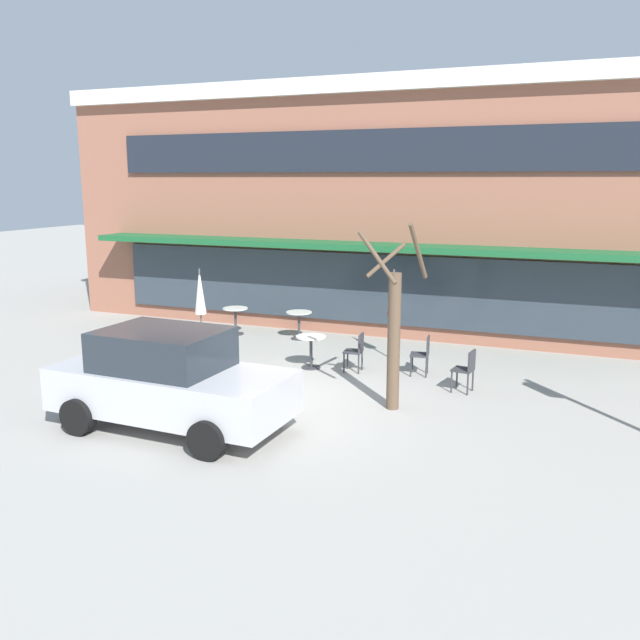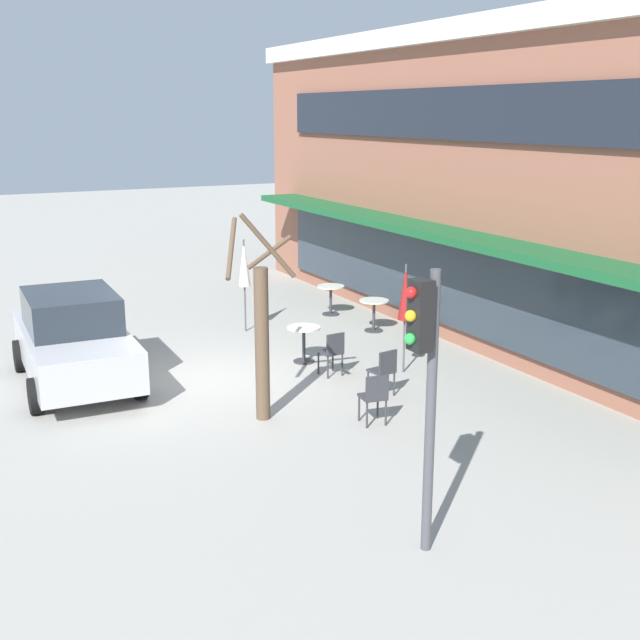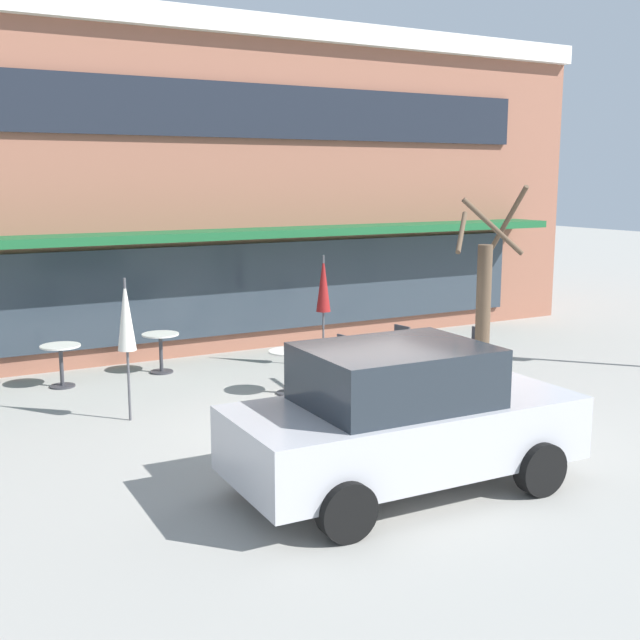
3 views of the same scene
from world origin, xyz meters
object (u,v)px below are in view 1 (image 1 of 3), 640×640
Objects in this scene: parked_sedan at (169,380)px; patio_umbrella_green_folded at (394,293)px; cafe_table_near_wall at (235,316)px; cafe_chair_2 at (356,349)px; cafe_chair_1 at (466,368)px; street_tree at (394,331)px; patio_umbrella_cream_folded at (200,292)px; cafe_chair_0 at (423,352)px; cafe_table_by_tree at (311,346)px; cafe_table_streetside at (299,321)px.

patio_umbrella_green_folded is at bearing 68.78° from parked_sedan.
cafe_chair_2 is (4.38, -2.29, 0.01)m from cafe_table_near_wall.
street_tree is (-1.12, -1.54, 0.99)m from cafe_chair_1.
cafe_chair_1 is at bearing 41.91° from parked_sedan.
patio_umbrella_cream_folded is 5.50m from cafe_chair_0.
cafe_table_near_wall is 4.08m from cafe_table_by_tree.
cafe_chair_0 is 2.60m from street_tree.
cafe_table_streetside is at bearing 62.74° from patio_umbrella_cream_folded.
patio_umbrella_green_folded is at bearing 106.17° from street_tree.
cafe_table_streetside is 3.50m from cafe_chair_2.
cafe_chair_0 is 1.49m from cafe_chair_2.
cafe_table_near_wall is 7.31m from parked_sedan.
patio_umbrella_green_folded is at bearing 71.98° from cafe_chair_2.
cafe_table_streetside is at bearing 160.00° from patio_umbrella_green_folded.
cafe_chair_0 is at bearing 55.58° from parked_sedan.
cafe_chair_0 is (1.02, -1.09, -1.10)m from patio_umbrella_green_folded.
cafe_chair_0 is at bearing -46.99° from patio_umbrella_green_folded.
street_tree is (3.96, -4.57, 1.00)m from cafe_table_streetside.
patio_umbrella_green_folded is 2.47× the size of cafe_chair_0.
cafe_table_near_wall is at bearing 169.31° from patio_umbrella_green_folded.
patio_umbrella_cream_folded is 4.06m from cafe_chair_2.
cafe_table_by_tree is 0.21× the size of street_tree.
cafe_chair_2 is at bearing -27.55° from cafe_table_near_wall.
cafe_chair_0 is at bearing 141.97° from cafe_chair_1.
patio_umbrella_green_folded is at bearing 137.37° from cafe_chair_1.
cafe_table_near_wall is at bearing 152.45° from cafe_chair_2.
street_tree is at bearing -125.99° from cafe_chair_1.
patio_umbrella_cream_folded reaches higher than parked_sedan.
cafe_chair_0 is (3.97, -2.16, 0.01)m from cafe_table_streetside.
cafe_chair_2 reaches higher than cafe_table_by_tree.
cafe_chair_0 is at bearing 89.93° from street_tree.
parked_sedan is 1.19× the size of street_tree.
street_tree is at bearing -55.47° from cafe_chair_2.
cafe_chair_1 is at bearing -30.86° from cafe_table_streetside.
parked_sedan is (-4.44, -3.98, 0.35)m from cafe_chair_1.
patio_umbrella_cream_folded is (0.48, -2.55, 1.11)m from cafe_table_near_wall.
cafe_table_streetside is at bearing 135.63° from cafe_chair_2.
cafe_chair_0 is at bearing 5.83° from patio_umbrella_cream_folded.
cafe_table_near_wall is at bearing 144.19° from cafe_table_by_tree.
cafe_table_by_tree is (3.31, -2.39, 0.00)m from cafe_table_near_wall.
street_tree is (1.46, -2.12, 0.99)m from cafe_chair_2.
cafe_table_near_wall is 5.04m from patio_umbrella_green_folded.
cafe_chair_1 is 5.98m from parked_sedan.
cafe_chair_2 is at bearing -108.02° from patio_umbrella_green_folded.
cafe_table_near_wall is 0.35× the size of patio_umbrella_green_folded.
cafe_chair_0 is 1.00× the size of cafe_chair_2.
cafe_chair_1 is 0.25× the size of street_tree.
cafe_chair_1 is (6.47, -0.32, -1.10)m from patio_umbrella_cream_folded.
cafe_chair_2 is 0.25× the size of street_tree.
patio_umbrella_cream_folded reaches higher than cafe_table_streetside.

